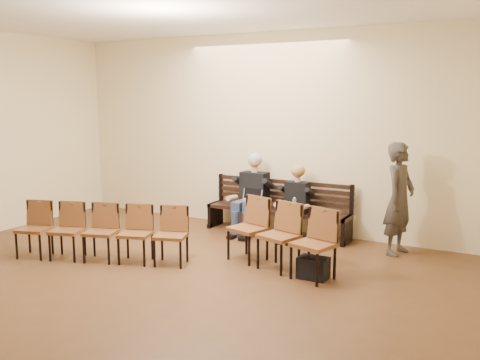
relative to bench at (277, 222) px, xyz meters
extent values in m
plane|color=#53351C|center=(-0.41, -4.65, -0.23)|extent=(10.00, 10.00, 0.00)
cube|color=beige|center=(-0.41, 0.35, 1.52)|extent=(8.00, 0.02, 3.50)
cube|color=black|center=(0.00, 0.00, 0.00)|extent=(2.60, 0.90, 0.45)
cube|color=silver|center=(-0.39, -0.32, 0.36)|extent=(0.41, 0.35, 0.26)
cylinder|color=silver|center=(0.50, -0.42, 0.33)|extent=(0.08, 0.08, 0.21)
cube|color=black|center=(1.39, -1.84, -0.08)|extent=(0.39, 0.27, 0.29)
imported|color=#37322D|center=(2.11, -0.16, 0.76)|extent=(0.61, 0.80, 1.97)
cube|color=brown|center=(0.82, -1.71, 0.24)|extent=(1.76, 0.95, 0.94)
cube|color=brown|center=(-1.63, -2.61, 0.19)|extent=(2.59, 1.26, 0.84)
camera|label=1|loc=(3.82, -8.27, 2.19)|focal=40.00mm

